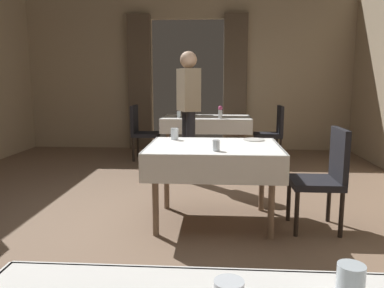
{
  "coord_description": "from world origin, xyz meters",
  "views": [
    {
      "loc": [
        0.59,
        -3.37,
        1.35
      ],
      "look_at": [
        0.32,
        0.62,
        0.68
      ],
      "focal_mm": 35.76,
      "sensor_mm": 36.0,
      "label": 1
    }
  ],
  "objects": [
    {
      "name": "chair_far_right",
      "position": [
        1.52,
        3.07,
        0.52
      ],
      "size": [
        0.44,
        0.44,
        0.93
      ],
      "color": "black",
      "rests_on": "ground"
    },
    {
      "name": "wall_back",
      "position": [
        0.0,
        4.18,
        1.52
      ],
      "size": [
        6.4,
        0.27,
        3.0
      ],
      "color": "tan",
      "rests_on": "ground"
    },
    {
      "name": "plate_mid_b",
      "position": [
        0.96,
        0.48,
        0.76
      ],
      "size": [
        0.22,
        0.22,
        0.01
      ],
      "primitive_type": "cylinder",
      "color": "white",
      "rests_on": "dining_table_mid"
    },
    {
      "name": "dining_table_mid",
      "position": [
        0.56,
        0.16,
        0.66
      ],
      "size": [
        1.23,
        0.96,
        0.75
      ],
      "color": "#7A604C",
      "rests_on": "ground"
    },
    {
      "name": "flower_vase_far",
      "position": [
        0.63,
        2.72,
        0.86
      ],
      "size": [
        0.07,
        0.07,
        0.2
      ],
      "color": "silver",
      "rests_on": "dining_table_far"
    },
    {
      "name": "glass_far_b",
      "position": [
        -0.03,
        2.76,
        0.81
      ],
      "size": [
        0.06,
        0.06,
        0.11
      ],
      "primitive_type": "cylinder",
      "color": "silver",
      "rests_on": "dining_table_far"
    },
    {
      "name": "glass_mid_a",
      "position": [
        0.16,
        0.46,
        0.81
      ],
      "size": [
        0.08,
        0.08,
        0.12
      ],
      "primitive_type": "cylinder",
      "color": "silver",
      "rests_on": "dining_table_mid"
    },
    {
      "name": "chair_far_left",
      "position": [
        -0.7,
        3.04,
        0.52
      ],
      "size": [
        0.44,
        0.44,
        0.93
      ],
      "color": "black",
      "rests_on": "ground"
    },
    {
      "name": "person_waiter_by_doorway",
      "position": [
        0.21,
        1.66,
        1.02
      ],
      "size": [
        0.34,
        0.42,
        1.72
      ],
      "color": "black",
      "rests_on": "ground"
    },
    {
      "name": "ground",
      "position": [
        0.0,
        0.0,
        0.0
      ],
      "size": [
        10.08,
        10.08,
        0.0
      ],
      "primitive_type": "plane",
      "color": "#7A604C"
    },
    {
      "name": "dining_table_far",
      "position": [
        0.41,
        2.97,
        0.66
      ],
      "size": [
        1.46,
        0.9,
        0.75
      ],
      "color": "#7A604C",
      "rests_on": "ground"
    },
    {
      "name": "plate_far_c",
      "position": [
        0.41,
        3.13,
        0.76
      ],
      "size": [
        0.22,
        0.22,
        0.01
      ],
      "primitive_type": "cylinder",
      "color": "white",
      "rests_on": "dining_table_far"
    },
    {
      "name": "chair_mid_right",
      "position": [
        1.56,
        0.05,
        0.52
      ],
      "size": [
        0.44,
        0.44,
        0.93
      ],
      "color": "black",
      "rests_on": "ground"
    },
    {
      "name": "glass_mid_c",
      "position": [
        0.58,
        -0.14,
        0.8
      ],
      "size": [
        0.06,
        0.06,
        0.1
      ],
      "primitive_type": "cylinder",
      "color": "silver",
      "rests_on": "dining_table_mid"
    },
    {
      "name": "glass_near_c",
      "position": [
        0.95,
        -2.4,
        0.81
      ],
      "size": [
        0.07,
        0.07,
        0.12
      ],
      "primitive_type": "cylinder",
      "color": "silver",
      "rests_on": "dining_table_near"
    }
  ]
}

